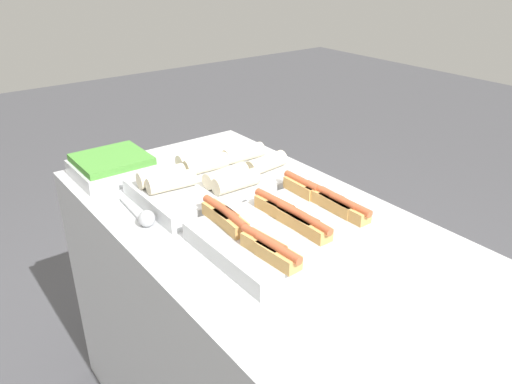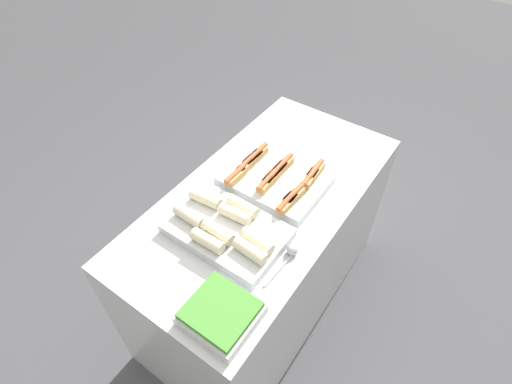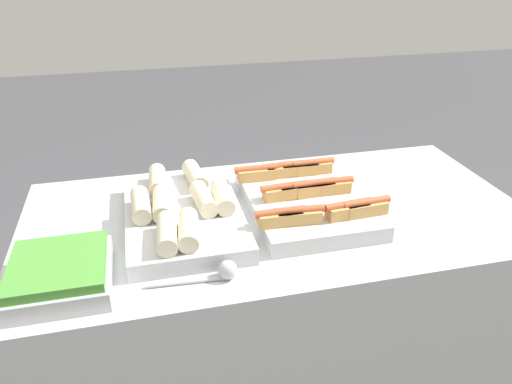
{
  "view_description": "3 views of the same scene",
  "coord_description": "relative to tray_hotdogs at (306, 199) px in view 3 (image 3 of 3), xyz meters",
  "views": [
    {
      "loc": [
        0.97,
        -0.79,
        1.66
      ],
      "look_at": [
        -0.07,
        0.0,
        1.02
      ],
      "focal_mm": 35.0,
      "sensor_mm": 36.0,
      "label": 1
    },
    {
      "loc": [
        -1.09,
        -0.72,
        2.33
      ],
      "look_at": [
        -0.07,
        0.0,
        1.02
      ],
      "focal_mm": 28.0,
      "sensor_mm": 36.0,
      "label": 2
    },
    {
      "loc": [
        -0.38,
        -1.27,
        1.7
      ],
      "look_at": [
        -0.07,
        0.0,
        1.02
      ],
      "focal_mm": 35.0,
      "sensor_mm": 36.0,
      "label": 3
    }
  ],
  "objects": [
    {
      "name": "counter",
      "position": [
        -0.09,
        0.0,
        -0.51
      ],
      "size": [
        1.53,
        0.77,
        0.94
      ],
      "color": "silver",
      "rests_on": "ground_plane"
    },
    {
      "name": "tray_hotdogs",
      "position": [
        0.0,
        0.0,
        0.0
      ],
      "size": [
        0.39,
        0.48,
        0.1
      ],
      "color": "silver",
      "rests_on": "counter"
    },
    {
      "name": "tray_wraps",
      "position": [
        -0.38,
        0.0,
        0.0
      ],
      "size": [
        0.33,
        0.51,
        0.1
      ],
      "color": "silver",
      "rests_on": "counter"
    },
    {
      "name": "tray_side_front",
      "position": [
        -0.7,
        -0.22,
        -0.0
      ],
      "size": [
        0.24,
        0.25,
        0.07
      ],
      "color": "silver",
      "rests_on": "counter"
    },
    {
      "name": "serving_spoon_near",
      "position": [
        -0.31,
        -0.28,
        -0.02
      ],
      "size": [
        0.23,
        0.05,
        0.05
      ],
      "color": "#B2B5BA",
      "rests_on": "counter"
    }
  ]
}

